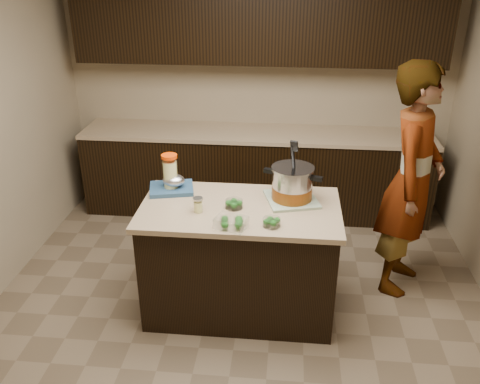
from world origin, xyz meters
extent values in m
plane|color=brown|center=(0.00, 0.00, 0.00)|extent=(4.00, 4.00, 0.00)
cube|color=tan|center=(0.00, 2.00, 1.35)|extent=(4.00, 0.04, 2.70)
cube|color=tan|center=(0.00, -2.00, 1.35)|extent=(4.00, 0.04, 2.70)
cube|color=black|center=(0.00, 1.70, 0.43)|extent=(3.60, 0.60, 0.86)
cube|color=tan|center=(0.00, 1.70, 0.88)|extent=(3.60, 0.63, 0.04)
cube|color=black|center=(0.00, 1.82, 1.95)|extent=(3.60, 0.35, 0.75)
cube|color=black|center=(0.00, 0.00, 0.43)|extent=(1.40, 0.75, 0.86)
cube|color=tan|center=(0.00, 0.00, 0.88)|extent=(1.46, 0.81, 0.04)
cube|color=#5A8056|center=(0.37, 0.14, 0.91)|extent=(0.44, 0.44, 0.02)
cylinder|color=#B7B7BC|center=(0.37, 0.14, 1.04)|extent=(0.37, 0.37, 0.23)
cylinder|color=brown|center=(0.37, 0.14, 0.97)|extent=(0.38, 0.38, 0.09)
cylinder|color=#B7B7BC|center=(0.37, 0.14, 1.16)|extent=(0.40, 0.40, 0.02)
cube|color=black|center=(0.20, 0.20, 1.11)|extent=(0.08, 0.06, 0.03)
cube|color=black|center=(0.55, 0.09, 1.11)|extent=(0.08, 0.06, 0.03)
cylinder|color=black|center=(0.37, 0.11, 1.23)|extent=(0.06, 0.13, 0.29)
cylinder|color=#F2EF94|center=(-0.56, 0.22, 1.02)|extent=(0.13, 0.13, 0.24)
cylinder|color=white|center=(-0.56, 0.22, 1.04)|extent=(0.15, 0.15, 0.27)
cylinder|color=#F33E05|center=(-0.56, 0.22, 1.18)|extent=(0.15, 0.15, 0.02)
cylinder|color=#F2EF94|center=(-0.29, -0.10, 0.94)|extent=(0.08, 0.08, 0.08)
cylinder|color=white|center=(-0.29, -0.10, 0.95)|extent=(0.09, 0.09, 0.10)
cylinder|color=silver|center=(-0.29, -0.10, 1.01)|extent=(0.09, 0.09, 0.02)
cylinder|color=silver|center=(-0.04, -0.02, 0.93)|extent=(0.15, 0.15, 0.06)
cylinder|color=silver|center=(0.24, -0.26, 0.93)|extent=(0.12, 0.12, 0.06)
cube|color=silver|center=(-0.03, -0.31, 0.94)|extent=(0.24, 0.20, 0.07)
cube|color=navy|center=(-0.56, 0.22, 0.92)|extent=(0.38, 0.33, 0.03)
ellipsoid|color=silver|center=(-0.53, 0.22, 0.98)|extent=(0.17, 0.14, 0.09)
imported|color=gray|center=(1.31, 0.48, 0.94)|extent=(0.69, 0.81, 1.89)
camera|label=1|loc=(0.32, -3.27, 2.59)|focal=38.00mm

